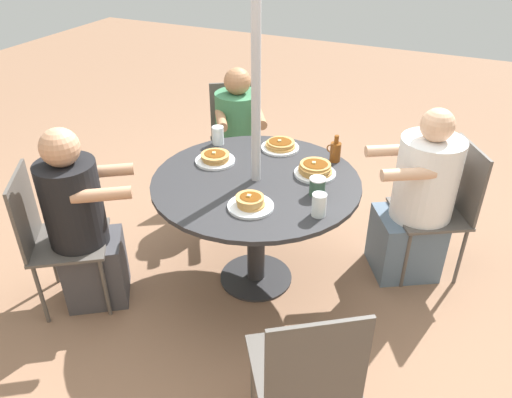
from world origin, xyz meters
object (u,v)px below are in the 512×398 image
Objects in this scene: patio_chair_south at (444,203)px; diner_south at (417,204)px; pancake_plate_c at (280,146)px; diner_north at (82,227)px; pancake_plate_d at (315,170)px; drinking_glass_a at (218,135)px; drinking_glass_b at (319,205)px; diner_west at (239,144)px; coffee_cup at (317,186)px; pancake_plate_a at (250,203)px; patio_chair_north at (52,233)px; patio_chair_west at (237,134)px; syrup_bottle at (335,151)px; patio_table at (256,197)px; pancake_plate_b at (215,158)px; patio_chair_east at (307,372)px.

patio_chair_south is 0.78× the size of diner_south.
diner_north is at bearing 51.04° from pancake_plate_c.
drinking_glass_a reaches higher than pancake_plate_d.
drinking_glass_b is (-1.28, -0.36, 0.28)m from diner_north.
diner_north is 1.05× the size of diner_west.
diner_west is 1.29m from coffee_cup.
coffee_cup is at bearing 156.64° from drinking_glass_a.
diner_north is 1.00m from pancake_plate_a.
patio_chair_west is at bearing 133.92° from patio_chair_north.
syrup_bottle reaches higher than patio_chair_south.
patio_chair_north is 1.00× the size of patio_chair_south.
patio_chair_west reaches higher than pancake_plate_a.
patio_table is at bearing 33.90° from pancake_plate_d.
patio_chair_north is 3.63× the size of pancake_plate_b.
drinking_glass_a is at bearing -49.62° from pancake_plate_a.
diner_south is 4.63× the size of pancake_plate_c.
pancake_plate_c is 0.37m from syrup_bottle.
pancake_plate_b is at bearing -9.04° from coffee_cup.
patio_chair_north is 1.52m from coffee_cup.
patio_chair_north and patio_chair_east have the same top height.
pancake_plate_d is 0.23m from coffee_cup.
diner_south is (-1.84, -1.17, 0.01)m from patio_chair_north.
drinking_glass_a is at bearing -31.56° from drinking_glass_b.
pancake_plate_d is (0.57, 0.32, 0.26)m from diner_south.
diner_west is 0.83m from pancake_plate_b.
patio_chair_east and patio_chair_west have the same top height.
diner_south is (-0.86, -0.51, -0.11)m from patio_table.
pancake_plate_b is (-0.31, 0.90, 0.26)m from patio_chair_west.
patio_chair_south is 8.70× the size of coffee_cup.
patio_chair_east is 1.49m from diner_south.
pancake_plate_a is at bearing 109.15° from patio_table.
pancake_plate_c is (-0.29, -0.33, -0.00)m from pancake_plate_b.
pancake_plate_d is (0.72, 0.40, 0.27)m from patio_chair_south.
patio_chair_west is 1.50m from pancake_plate_a.
pancake_plate_a is 0.56m from pancake_plate_b.
coffee_cup is 0.87m from drinking_glass_a.
diner_west is at bearing 129.54° from patio_chair_north.
drinking_glass_a is at bearing 67.48° from diner_south.
diner_north is 1.55m from syrup_bottle.
patio_chair_south is 3.63× the size of pancake_plate_a.
patio_chair_south is 3.63× the size of pancake_plate_c.
patio_table is at bearing 90.00° from diner_north.
diner_west reaches higher than syrup_bottle.
patio_chair_south is at bearing -149.44° from patio_table.
pancake_plate_a is 0.52m from pancake_plate_d.
drinking_glass_b is at bearing 148.44° from drinking_glass_a.
pancake_plate_d is (-0.61, -0.10, 0.01)m from pancake_plate_b.
patio_chair_south reaches higher than drinking_glass_a.
patio_chair_north is 1.70m from patio_chair_west.
drinking_glass_a is at bearing 116.72° from patio_chair_north.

